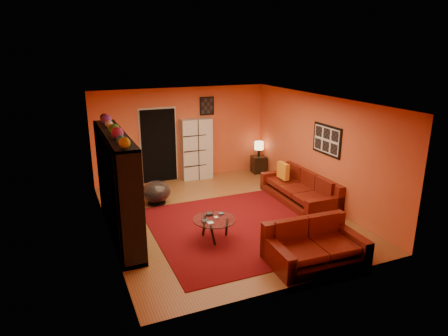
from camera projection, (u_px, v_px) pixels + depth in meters
name	position (u px, v px, depth m)	size (l,w,h in m)	color
floor	(223.00, 216.00, 9.04)	(6.00, 6.00, 0.00)	brown
ceiling	(223.00, 100.00, 8.28)	(6.00, 6.00, 0.00)	white
wall_back	(182.00, 134.00, 11.30)	(6.00, 6.00, 0.00)	#DE5930
wall_front	(301.00, 211.00, 6.02)	(6.00, 6.00, 0.00)	#DE5930
wall_left	(105.00, 174.00, 7.72)	(6.00, 6.00, 0.00)	#DE5930
wall_right	(319.00, 149.00, 9.59)	(6.00, 6.00, 0.00)	#DE5930
rug	(241.00, 227.00, 8.46)	(3.60, 3.60, 0.01)	#54090E
doorway	(159.00, 146.00, 11.08)	(0.95, 0.10, 2.04)	black
wall_art_right	(327.00, 140.00, 9.23)	(0.03, 1.00, 0.70)	black
wall_art_back	(207.00, 106.00, 11.34)	(0.42, 0.03, 0.52)	black
entertainment_unit	(117.00, 185.00, 7.88)	(0.45, 3.00, 2.10)	black
tv	(120.00, 186.00, 7.98)	(0.13, 0.97, 0.56)	black
sofa	(302.00, 190.00, 9.83)	(1.01, 2.34, 0.85)	#53110B
loveseat	(313.00, 245.00, 7.10)	(1.72, 1.08, 0.85)	#53110B
throw_pillow	(283.00, 171.00, 10.19)	(0.12, 0.42, 0.42)	orange
coffee_table	(215.00, 221.00, 7.83)	(0.85, 0.85, 0.43)	silver
storage_cabinet	(196.00, 149.00, 11.38)	(0.87, 0.39, 1.74)	silver
bowl_chair	(156.00, 192.00, 9.65)	(0.70, 0.70, 0.57)	black
side_table	(259.00, 164.00, 12.08)	(0.40, 0.40, 0.50)	black
table_lamp	(259.00, 146.00, 11.91)	(0.27, 0.27, 0.45)	black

